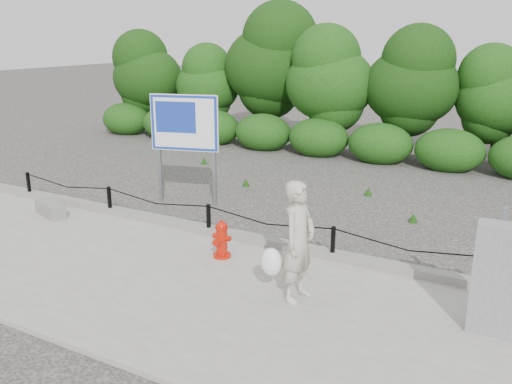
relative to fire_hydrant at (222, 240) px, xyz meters
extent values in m
plane|color=#2D2B28|center=(-0.79, 0.79, -0.39)|extent=(90.00, 90.00, 0.00)
cube|color=gray|center=(-0.79, -1.21, -0.35)|extent=(14.00, 4.00, 0.08)
cube|color=slate|center=(-0.79, 0.84, -0.24)|extent=(14.00, 0.22, 0.14)
cube|color=black|center=(-5.79, 0.79, -0.01)|extent=(0.06, 0.06, 0.60)
cube|color=black|center=(-3.29, 0.79, -0.01)|extent=(0.06, 0.06, 0.60)
cube|color=black|center=(-0.79, 0.79, -0.01)|extent=(0.06, 0.06, 0.60)
cube|color=black|center=(1.71, 0.79, -0.01)|extent=(0.06, 0.06, 0.60)
cube|color=black|center=(4.21, 0.79, -0.01)|extent=(0.06, 0.06, 0.60)
cylinder|color=black|center=(-4.54, 0.79, 0.21)|extent=(2.50, 0.02, 0.02)
cylinder|color=black|center=(-2.04, 0.79, 0.21)|extent=(2.50, 0.02, 0.02)
cylinder|color=black|center=(0.46, 0.79, 0.21)|extent=(2.50, 0.02, 0.02)
cylinder|color=black|center=(2.96, 0.79, 0.21)|extent=(2.50, 0.02, 0.02)
cylinder|color=black|center=(-9.29, 9.39, 0.55)|extent=(0.18, 0.18, 1.90)
ellipsoid|color=#225513|center=(-9.29, 9.39, 1.88)|extent=(2.81, 2.43, 3.04)
cylinder|color=black|center=(-6.79, 9.79, 0.44)|extent=(0.18, 0.18, 1.66)
ellipsoid|color=#225513|center=(-6.79, 9.79, 1.60)|extent=(2.46, 2.13, 2.66)
cylinder|color=black|center=(-4.29, 10.19, 0.79)|extent=(0.18, 0.18, 2.36)
ellipsoid|color=#225513|center=(-4.29, 10.19, 2.44)|extent=(3.50, 3.03, 3.78)
cylinder|color=black|center=(-1.79, 9.39, 0.59)|extent=(0.18, 0.18, 1.98)
ellipsoid|color=#225513|center=(-1.79, 9.39, 1.98)|extent=(2.93, 2.53, 3.16)
cylinder|color=black|center=(0.71, 9.79, 0.59)|extent=(0.18, 0.18, 1.97)
ellipsoid|color=#225513|center=(0.71, 9.79, 1.97)|extent=(2.92, 2.52, 3.15)
cylinder|color=black|center=(3.21, 10.19, 0.46)|extent=(0.18, 0.18, 1.70)
ellipsoid|color=#225513|center=(3.21, 10.19, 1.65)|extent=(2.52, 2.18, 2.72)
cylinder|color=#BA1606|center=(0.00, 0.01, -0.29)|extent=(0.33, 0.33, 0.05)
cylinder|color=#BA1606|center=(0.00, 0.01, -0.03)|extent=(0.20, 0.20, 0.46)
cylinder|color=#BA1606|center=(0.00, 0.01, 0.22)|extent=(0.24, 0.24, 0.04)
ellipsoid|color=#BA1606|center=(0.00, 0.01, 0.24)|extent=(0.21, 0.21, 0.15)
cylinder|color=#BA1606|center=(0.00, 0.01, 0.32)|extent=(0.05, 0.05, 0.04)
cylinder|color=#BA1606|center=(-0.13, 0.01, 0.05)|extent=(0.09, 0.10, 0.09)
cylinder|color=#BA1606|center=(0.13, 0.00, 0.05)|extent=(0.09, 0.10, 0.09)
cylinder|color=#BA1606|center=(-0.01, -0.13, -0.01)|extent=(0.13, 0.11, 0.13)
cylinder|color=slate|center=(-0.03, -0.10, -0.07)|extent=(0.01, 0.04, 0.10)
imported|color=#B1AC98|center=(1.76, -0.75, 0.56)|extent=(0.48, 0.68, 1.76)
ellipsoid|color=white|center=(1.41, -0.90, 0.24)|extent=(0.32, 0.25, 0.42)
cube|color=slate|center=(-4.32, 0.12, -0.17)|extent=(0.94, 0.59, 0.28)
cube|color=gray|center=(4.30, -0.37, 0.41)|extent=(0.57, 0.36, 1.46)
cube|color=slate|center=(4.30, -0.17, 0.49)|extent=(0.06, 0.06, 1.61)
cube|color=slate|center=(-3.07, 2.23, 0.85)|extent=(0.09, 0.09, 2.49)
cube|color=slate|center=(-1.81, 2.58, 0.85)|extent=(0.09, 0.09, 2.49)
cube|color=white|center=(-2.43, 2.36, 1.47)|extent=(1.51, 0.47, 1.24)
cube|color=#15339F|center=(-2.42, 2.33, 1.47)|extent=(1.47, 0.41, 1.21)
cube|color=#15339F|center=(-2.60, 2.27, 1.60)|extent=(0.90, 0.26, 0.68)
camera|label=1|loc=(4.66, -7.25, 3.39)|focal=38.00mm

